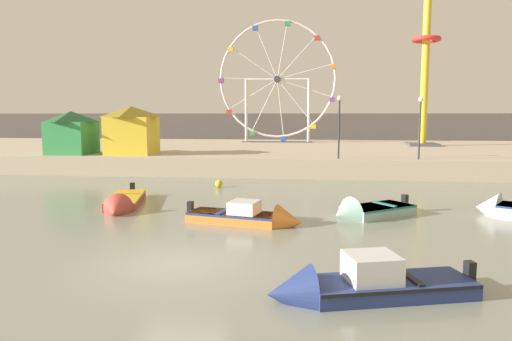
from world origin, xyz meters
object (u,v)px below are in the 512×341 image
(motorboat_seafoam, at_px, (364,212))
(promenade_lamp_far, at_px, (420,119))
(motorboat_orange_hull, at_px, (254,217))
(mooring_buoy_orange, at_px, (219,184))
(carnival_booth_yellow_awning, at_px, (132,129))
(promenade_lamp_near, at_px, (339,118))
(motorboat_navy_blue, at_px, (353,286))
(carnival_booth_green_kiosk, at_px, (72,132))
(ferris_wheel_white_frame, at_px, (277,81))
(motorboat_faded_red, at_px, (122,204))
(drop_tower_yellow_tower, at_px, (425,68))

(motorboat_seafoam, relative_size, promenade_lamp_far, 0.96)
(motorboat_orange_hull, height_order, mooring_buoy_orange, motorboat_orange_hull)
(carnival_booth_yellow_awning, xyz_separation_m, promenade_lamp_far, (20.24, -2.02, 0.80))
(carnival_booth_yellow_awning, distance_m, promenade_lamp_far, 20.36)
(motorboat_orange_hull, distance_m, promenade_lamp_near, 15.01)
(motorboat_navy_blue, xyz_separation_m, carnival_booth_yellow_awning, (-14.14, 23.06, 2.83))
(carnival_booth_green_kiosk, bearing_deg, carnival_booth_yellow_awning, 4.09)
(ferris_wheel_white_frame, relative_size, carnival_booth_yellow_awning, 3.48)
(ferris_wheel_white_frame, height_order, carnival_booth_green_kiosk, ferris_wheel_white_frame)
(motorboat_navy_blue, bearing_deg, mooring_buoy_orange, -84.16)
(carnival_booth_green_kiosk, height_order, carnival_booth_yellow_awning, carnival_booth_yellow_awning)
(motorboat_faded_red, xyz_separation_m, ferris_wheel_white_frame, (4.96, 30.00, 7.50))
(carnival_booth_green_kiosk, xyz_separation_m, mooring_buoy_orange, (12.42, -6.72, -2.72))
(drop_tower_yellow_tower, height_order, carnival_booth_green_kiosk, drop_tower_yellow_tower)
(mooring_buoy_orange, bearing_deg, ferris_wheel_white_frame, 85.67)
(motorboat_orange_hull, distance_m, carnival_booth_green_kiosk, 22.21)
(promenade_lamp_near, xyz_separation_m, promenade_lamp_far, (5.19, 0.05, -0.06))
(motorboat_navy_blue, height_order, carnival_booth_yellow_awning, carnival_booth_yellow_awning)
(carnival_booth_yellow_awning, bearing_deg, motorboat_navy_blue, -59.04)
(ferris_wheel_white_frame, height_order, carnival_booth_yellow_awning, ferris_wheel_white_frame)
(motorboat_orange_hull, bearing_deg, motorboat_faded_red, 171.66)
(motorboat_seafoam, xyz_separation_m, motorboat_faded_red, (-10.62, 0.76, -0.02))
(ferris_wheel_white_frame, bearing_deg, motorboat_faded_red, -99.38)
(motorboat_faded_red, bearing_deg, carnival_booth_green_kiosk, -157.89)
(motorboat_orange_hull, xyz_separation_m, promenade_lamp_near, (4.03, 13.97, 3.71))
(motorboat_navy_blue, distance_m, motorboat_seafoam, 8.76)
(motorboat_navy_blue, bearing_deg, ferris_wheel_white_frame, -99.03)
(drop_tower_yellow_tower, bearing_deg, motorboat_seafoam, -107.48)
(ferris_wheel_white_frame, relative_size, promenade_lamp_far, 3.16)
(drop_tower_yellow_tower, relative_size, carnival_booth_yellow_awning, 4.12)
(promenade_lamp_near, bearing_deg, motorboat_orange_hull, -106.09)
(motorboat_seafoam, distance_m, ferris_wheel_white_frame, 32.16)
(carnival_booth_yellow_awning, height_order, mooring_buoy_orange, carnival_booth_yellow_awning)
(promenade_lamp_far, xyz_separation_m, mooring_buoy_orange, (-12.33, -5.08, -3.70))
(carnival_booth_green_kiosk, bearing_deg, motorboat_faded_red, -55.80)
(motorboat_navy_blue, relative_size, drop_tower_yellow_tower, 0.33)
(motorboat_orange_hull, xyz_separation_m, motorboat_faded_red, (-6.28, 2.43, -0.06))
(ferris_wheel_white_frame, relative_size, carnival_booth_green_kiosk, 3.69)
(motorboat_seafoam, bearing_deg, ferris_wheel_white_frame, -116.24)
(ferris_wheel_white_frame, relative_size, promenade_lamp_near, 3.08)
(motorboat_faded_red, height_order, promenade_lamp_near, promenade_lamp_near)
(motorboat_navy_blue, bearing_deg, motorboat_seafoam, -113.47)
(carnival_booth_green_kiosk, bearing_deg, motorboat_seafoam, -35.90)
(ferris_wheel_white_frame, height_order, mooring_buoy_orange, ferris_wheel_white_frame)
(carnival_booth_yellow_awning, bearing_deg, motorboat_seafoam, -43.66)
(drop_tower_yellow_tower, bearing_deg, motorboat_orange_hull, -114.22)
(motorboat_faded_red, relative_size, carnival_booth_green_kiosk, 1.54)
(carnival_booth_green_kiosk, distance_m, mooring_buoy_orange, 14.38)
(carnival_booth_yellow_awning, height_order, promenade_lamp_near, promenade_lamp_near)
(motorboat_orange_hull, bearing_deg, mooring_buoy_orange, 121.94)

